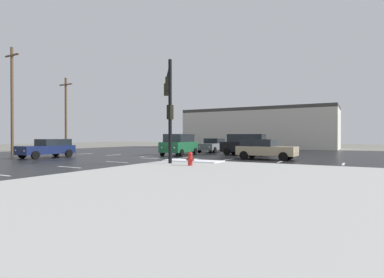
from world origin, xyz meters
TOP-DOWN VIEW (x-y plane):
  - ground_plane at (0.00, 0.00)m, footprint 120.00×120.00m
  - road_asphalt at (0.00, 0.00)m, footprint 44.00×44.00m
  - sidewalk_corner at (12.00, -12.00)m, footprint 18.00×18.00m
  - snow_strip_curbside at (5.00, -4.00)m, footprint 4.00×1.60m
  - lane_markings at (1.20, -1.38)m, footprint 36.15×36.15m
  - traffic_signal_mast at (3.52, -4.74)m, footprint 3.87×5.21m
  - fire_hydrant at (6.34, -6.76)m, footprint 0.48×0.26m
  - strip_building_background at (1.13, 24.36)m, footprint 22.85×8.00m
  - sedan_grey at (0.36, 9.17)m, footprint 2.20×4.61m
  - suv_green at (-0.23, 2.80)m, footprint 2.60×4.99m
  - suv_black at (5.40, 5.99)m, footprint 4.90×2.31m
  - sedan_tan at (8.38, 1.53)m, footprint 4.61×2.22m
  - sedan_navy at (-8.32, -5.42)m, footprint 2.11×4.57m
  - utility_pole_mid at (-15.38, -4.37)m, footprint 2.20×0.28m
  - utility_pole_far at (-16.50, 2.82)m, footprint 2.20×0.28m

SIDE VIEW (x-z plane):
  - ground_plane at x=0.00m, z-range 0.00..0.00m
  - road_asphalt at x=0.00m, z-range 0.00..0.02m
  - lane_markings at x=1.20m, z-range 0.02..0.03m
  - sidewalk_corner at x=12.00m, z-range 0.00..0.14m
  - snow_strip_curbside at x=5.00m, z-range 0.14..0.20m
  - fire_hydrant at x=6.34m, z-range 0.14..0.93m
  - sedan_grey at x=0.36m, z-range 0.06..1.64m
  - sedan_tan at x=8.38m, z-range 0.06..1.64m
  - sedan_navy at x=-8.32m, z-range 0.06..1.64m
  - suv_green at x=-0.23m, z-range 0.08..2.11m
  - suv_black at x=5.40m, z-range 0.08..2.11m
  - strip_building_background at x=1.13m, z-range 0.00..6.15m
  - traffic_signal_mast at x=3.52m, z-range 1.24..7.73m
  - utility_pole_far at x=-16.50m, z-range 0.21..9.19m
  - utility_pole_mid at x=-15.38m, z-range 0.22..10.93m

